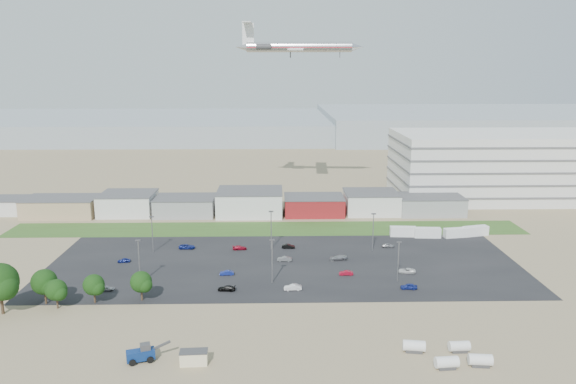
{
  "coord_description": "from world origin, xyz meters",
  "views": [
    {
      "loc": [
        2.95,
        -116.82,
        49.03
      ],
      "look_at": [
        6.02,
        22.0,
        18.38
      ],
      "focal_mm": 35.0,
      "sensor_mm": 36.0,
      "label": 1
    }
  ],
  "objects_px": {
    "parked_car_2": "(409,286)",
    "parked_car_12": "(338,258)",
    "tree_far_left": "(0,286)",
    "parked_car_10": "(107,289)",
    "parked_car_4": "(227,273)",
    "parked_car_6": "(240,248)",
    "parked_car_8": "(388,245)",
    "portable_shed": "(194,357)",
    "parked_car_5": "(124,260)",
    "parked_car_1": "(346,273)",
    "parked_car_3": "(227,288)",
    "airliner": "(299,47)",
    "parked_car_7": "(284,259)",
    "storage_tank_nw": "(414,346)",
    "telehandler": "(140,353)",
    "parked_car_11": "(288,246)",
    "box_trailer_a": "(403,231)",
    "parked_car_0": "(407,271)",
    "parked_car_13": "(293,287)",
    "parked_car_9": "(187,247)"
  },
  "relations": [
    {
      "from": "box_trailer_a",
      "to": "tree_far_left",
      "type": "distance_m",
      "value": 107.53
    },
    {
      "from": "parked_car_8",
      "to": "parked_car_3",
      "type": "bearing_deg",
      "value": 128.8
    },
    {
      "from": "parked_car_1",
      "to": "parked_car_4",
      "type": "xyz_separation_m",
      "value": [
        -28.96,
        0.7,
        0.01
      ]
    },
    {
      "from": "portable_shed",
      "to": "parked_car_2",
      "type": "bearing_deg",
      "value": 32.98
    },
    {
      "from": "parked_car_2",
      "to": "parked_car_5",
      "type": "relative_size",
      "value": 1.16
    },
    {
      "from": "airliner",
      "to": "parked_car_10",
      "type": "bearing_deg",
      "value": -112.49
    },
    {
      "from": "portable_shed",
      "to": "parked_car_7",
      "type": "distance_m",
      "value": 54.1
    },
    {
      "from": "tree_far_left",
      "to": "parked_car_10",
      "type": "bearing_deg",
      "value": 33.5
    },
    {
      "from": "parked_car_4",
      "to": "parked_car_0",
      "type": "bearing_deg",
      "value": 87.28
    },
    {
      "from": "parked_car_1",
      "to": "parked_car_0",
      "type": "bearing_deg",
      "value": 95.38
    },
    {
      "from": "parked_car_3",
      "to": "parked_car_9",
      "type": "bearing_deg",
      "value": -149.36
    },
    {
      "from": "parked_car_3",
      "to": "parked_car_6",
      "type": "distance_m",
      "value": 29.33
    },
    {
      "from": "airliner",
      "to": "parked_car_12",
      "type": "bearing_deg",
      "value": -81.36
    },
    {
      "from": "parked_car_3",
      "to": "parked_car_12",
      "type": "distance_m",
      "value": 34.08
    },
    {
      "from": "telehandler",
      "to": "parked_car_9",
      "type": "distance_m",
      "value": 61.53
    },
    {
      "from": "tree_far_left",
      "to": "parked_car_8",
      "type": "bearing_deg",
      "value": 25.47
    },
    {
      "from": "parked_car_11",
      "to": "parked_car_12",
      "type": "height_order",
      "value": "parked_car_12"
    },
    {
      "from": "parked_car_5",
      "to": "parked_car_7",
      "type": "height_order",
      "value": "parked_car_7"
    },
    {
      "from": "parked_car_11",
      "to": "parked_car_12",
      "type": "relative_size",
      "value": 0.81
    },
    {
      "from": "telehandler",
      "to": "storage_tank_nw",
      "type": "relative_size",
      "value": 1.95
    },
    {
      "from": "storage_tank_nw",
      "to": "parked_car_1",
      "type": "height_order",
      "value": "storage_tank_nw"
    },
    {
      "from": "parked_car_7",
      "to": "parked_car_10",
      "type": "relative_size",
      "value": 1.02
    },
    {
      "from": "parked_car_0",
      "to": "parked_car_1",
      "type": "distance_m",
      "value": 15.1
    },
    {
      "from": "parked_car_6",
      "to": "parked_car_7",
      "type": "distance_m",
      "value": 15.63
    },
    {
      "from": "portable_shed",
      "to": "airliner",
      "type": "bearing_deg",
      "value": 76.94
    },
    {
      "from": "parked_car_1",
      "to": "parked_car_10",
      "type": "xyz_separation_m",
      "value": [
        -55.19,
        -8.62,
        -0.02
      ]
    },
    {
      "from": "parked_car_8",
      "to": "parked_car_12",
      "type": "height_order",
      "value": "parked_car_12"
    },
    {
      "from": "airliner",
      "to": "parked_car_7",
      "type": "xyz_separation_m",
      "value": [
        -6.83,
        -78.58,
        -56.27
      ]
    },
    {
      "from": "box_trailer_a",
      "to": "airliner",
      "type": "distance_m",
      "value": 84.7
    },
    {
      "from": "parked_car_2",
      "to": "parked_car_7",
      "type": "height_order",
      "value": "parked_car_2"
    },
    {
      "from": "portable_shed",
      "to": "telehandler",
      "type": "height_order",
      "value": "telehandler"
    },
    {
      "from": "parked_car_2",
      "to": "parked_car_12",
      "type": "xyz_separation_m",
      "value": [
        -13.87,
        20.08,
        0.01
      ]
    },
    {
      "from": "parked_car_1",
      "to": "parked_car_11",
      "type": "distance_m",
      "value": 24.94
    },
    {
      "from": "airliner",
      "to": "parked_car_8",
      "type": "bearing_deg",
      "value": -68.4
    },
    {
      "from": "storage_tank_nw",
      "to": "parked_car_8",
      "type": "relative_size",
      "value": 1.15
    },
    {
      "from": "airliner",
      "to": "parked_car_4",
      "type": "distance_m",
      "value": 106.84
    },
    {
      "from": "parked_car_4",
      "to": "parked_car_6",
      "type": "xyz_separation_m",
      "value": [
        1.92,
        19.45,
        -0.0
      ]
    },
    {
      "from": "parked_car_7",
      "to": "airliner",
      "type": "bearing_deg",
      "value": -179.96
    },
    {
      "from": "box_trailer_a",
      "to": "parked_car_11",
      "type": "distance_m",
      "value": 36.25
    },
    {
      "from": "parked_car_5",
      "to": "parked_car_10",
      "type": "bearing_deg",
      "value": -3.62
    },
    {
      "from": "airliner",
      "to": "parked_car_4",
      "type": "xyz_separation_m",
      "value": [
        -21.01,
        -88.32,
        -56.33
      ]
    },
    {
      "from": "box_trailer_a",
      "to": "parked_car_6",
      "type": "bearing_deg",
      "value": -161.98
    },
    {
      "from": "parked_car_1",
      "to": "parked_car_3",
      "type": "bearing_deg",
      "value": -70.93
    },
    {
      "from": "telehandler",
      "to": "parked_car_13",
      "type": "xyz_separation_m",
      "value": [
        26.95,
        31.07,
        -0.92
      ]
    },
    {
      "from": "box_trailer_a",
      "to": "parked_car_8",
      "type": "xyz_separation_m",
      "value": [
        -6.57,
        -10.67,
        -0.87
      ]
    },
    {
      "from": "parked_car_2",
      "to": "parked_car_12",
      "type": "distance_m",
      "value": 24.41
    },
    {
      "from": "parked_car_0",
      "to": "parked_car_10",
      "type": "relative_size",
      "value": 1.12
    },
    {
      "from": "storage_tank_nw",
      "to": "parked_car_4",
      "type": "relative_size",
      "value": 1.12
    },
    {
      "from": "parked_car_0",
      "to": "parked_car_7",
      "type": "xyz_separation_m",
      "value": [
        -29.85,
        9.3,
        0.05
      ]
    },
    {
      "from": "box_trailer_a",
      "to": "airliner",
      "type": "xyz_separation_m",
      "value": [
        -28.95,
        57.11,
        55.45
      ]
    }
  ]
}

